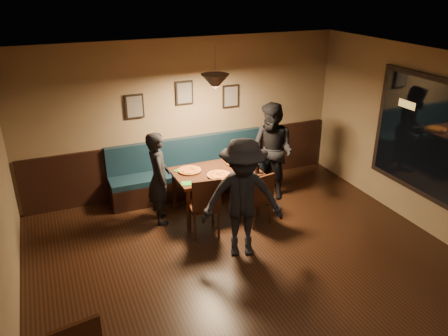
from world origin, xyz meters
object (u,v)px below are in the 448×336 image
at_px(chair_near_left, 204,205).
at_px(tabasco_bottle, 248,164).
at_px(chair_near_right, 256,197).
at_px(diner_left, 159,178).
at_px(soda_glass, 257,168).
at_px(diner_front, 243,199).
at_px(dining_table, 216,191).
at_px(booth_bench, 191,168).
at_px(diner_right, 272,152).

distance_m(chair_near_left, tabasco_bottle, 1.17).
bearing_deg(chair_near_right, diner_left, 143.87).
height_order(chair_near_left, tabasco_bottle, chair_near_left).
relative_size(soda_glass, tabasco_bottle, 1.57).
bearing_deg(tabasco_bottle, chair_near_right, -102.02).
distance_m(chair_near_left, diner_front, 0.89).
bearing_deg(dining_table, chair_near_left, -127.46).
distance_m(booth_bench, soda_glass, 1.43).
bearing_deg(booth_bench, chair_near_left, -101.44).
xyz_separation_m(booth_bench, diner_left, (-0.81, -0.77, 0.27)).
bearing_deg(dining_table, tabasco_bottle, -7.42).
bearing_deg(diner_left, diner_right, -79.97).
bearing_deg(dining_table, diner_front, -95.90).
xyz_separation_m(diner_right, soda_glass, (-0.55, -0.49, -0.04)).
height_order(diner_right, tabasco_bottle, diner_right).
xyz_separation_m(dining_table, soda_glass, (0.60, -0.34, 0.46)).
bearing_deg(diner_front, diner_left, 139.25).
bearing_deg(chair_near_right, diner_front, -140.13).
distance_m(chair_near_right, diner_left, 1.60).
relative_size(booth_bench, dining_table, 2.12).
xyz_separation_m(booth_bench, soda_glass, (0.75, -1.17, 0.34)).
relative_size(chair_near_right, soda_glass, 5.44).
bearing_deg(diner_right, chair_near_right, -65.77).
distance_m(chair_near_right, diner_front, 1.02).
xyz_separation_m(diner_right, tabasco_bottle, (-0.57, -0.22, -0.07)).
distance_m(booth_bench, chair_near_left, 1.44).
bearing_deg(tabasco_bottle, soda_glass, -84.25).
height_order(diner_left, soda_glass, diner_left).
bearing_deg(diner_front, chair_near_left, 131.10).
distance_m(chair_near_right, diner_right, 1.11).
relative_size(dining_table, chair_near_right, 1.55).
bearing_deg(diner_right, chair_near_left, -88.67).
relative_size(chair_near_left, diner_left, 0.65).
bearing_deg(soda_glass, chair_near_left, -166.82).
xyz_separation_m(diner_right, diner_front, (-1.27, -1.47, 0.01)).
relative_size(booth_bench, chair_near_right, 3.30).
bearing_deg(diner_left, chair_near_left, -133.32).
distance_m(diner_left, diner_right, 2.11).
distance_m(booth_bench, diner_front, 2.18).
bearing_deg(dining_table, diner_left, 175.99).
height_order(diner_right, soda_glass, diner_right).
bearing_deg(tabasco_bottle, diner_left, 175.21).
bearing_deg(diner_right, booth_bench, -141.11).
distance_m(booth_bench, diner_left, 1.15).
relative_size(chair_near_left, tabasco_bottle, 9.39).
xyz_separation_m(dining_table, tabasco_bottle, (0.57, -0.07, 0.43)).
height_order(booth_bench, diner_front, diner_front).
height_order(diner_front, tabasco_bottle, diner_front).
bearing_deg(soda_glass, booth_bench, 122.75).
bearing_deg(chair_near_left, dining_table, 60.07).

